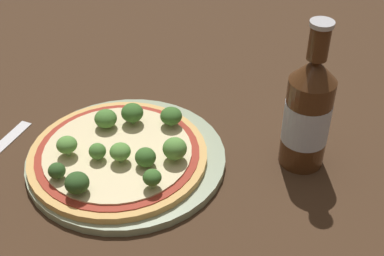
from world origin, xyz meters
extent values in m
plane|color=#3D2819|center=(0.00, 0.00, 0.00)|extent=(3.00, 3.00, 0.00)
cylinder|color=#93A384|center=(0.00, 0.01, 0.01)|extent=(0.28, 0.28, 0.01)
cylinder|color=tan|center=(-0.01, 0.00, 0.02)|extent=(0.25, 0.25, 0.01)
cylinder|color=maroon|center=(-0.01, 0.00, 0.02)|extent=(0.23, 0.23, 0.00)
cylinder|color=beige|center=(-0.01, 0.00, 0.02)|extent=(0.21, 0.21, 0.00)
cylinder|color=#89A866|center=(-0.08, -0.02, 0.03)|extent=(0.01, 0.01, 0.01)
ellipsoid|color=#568E3D|center=(-0.08, -0.02, 0.04)|extent=(0.03, 0.03, 0.02)
cylinder|color=#89A866|center=(0.04, -0.03, 0.03)|extent=(0.01, 0.01, 0.01)
ellipsoid|color=#386628|center=(0.04, -0.03, 0.04)|extent=(0.03, 0.03, 0.03)
cylinder|color=#89A866|center=(0.00, -0.02, 0.03)|extent=(0.01, 0.01, 0.01)
ellipsoid|color=#568E3D|center=(0.00, -0.02, 0.04)|extent=(0.03, 0.03, 0.02)
cylinder|color=#89A866|center=(0.05, -0.07, 0.03)|extent=(0.01, 0.01, 0.01)
ellipsoid|color=#386628|center=(0.05, -0.07, 0.04)|extent=(0.02, 0.02, 0.02)
cylinder|color=#89A866|center=(0.06, 0.07, 0.03)|extent=(0.01, 0.01, 0.01)
ellipsoid|color=#386628|center=(0.06, 0.07, 0.04)|extent=(0.03, 0.03, 0.02)
cylinder|color=#89A866|center=(-0.03, -0.02, 0.03)|extent=(0.01, 0.01, 0.01)
ellipsoid|color=#477A33|center=(-0.03, -0.02, 0.04)|extent=(0.02, 0.02, 0.02)
cylinder|color=#89A866|center=(0.00, 0.07, 0.03)|extent=(0.01, 0.01, 0.01)
ellipsoid|color=#386628|center=(0.00, 0.07, 0.04)|extent=(0.03, 0.03, 0.03)
cylinder|color=#89A866|center=(-0.04, -0.09, 0.03)|extent=(0.01, 0.01, 0.01)
ellipsoid|color=#2D5123|center=(-0.04, -0.09, 0.04)|extent=(0.03, 0.03, 0.03)
cylinder|color=#89A866|center=(-0.08, -0.06, 0.03)|extent=(0.01, 0.01, 0.01)
ellipsoid|color=#2D5123|center=(-0.08, -0.06, 0.04)|extent=(0.02, 0.02, 0.02)
cylinder|color=#89A866|center=(0.07, -0.01, 0.03)|extent=(0.01, 0.01, 0.01)
ellipsoid|color=#568E3D|center=(0.07, -0.01, 0.05)|extent=(0.03, 0.03, 0.03)
cylinder|color=#89A866|center=(-0.04, 0.05, 0.03)|extent=(0.01, 0.01, 0.01)
ellipsoid|color=#477A33|center=(-0.04, 0.05, 0.04)|extent=(0.03, 0.03, 0.03)
cylinder|color=#472814|center=(0.25, 0.03, 0.07)|extent=(0.06, 0.06, 0.14)
cylinder|color=#B2BCD1|center=(0.25, 0.03, 0.07)|extent=(0.06, 0.06, 0.06)
cone|color=#472814|center=(0.25, 0.03, 0.15)|extent=(0.06, 0.06, 0.03)
cylinder|color=#472814|center=(0.25, 0.03, 0.19)|extent=(0.03, 0.03, 0.05)
cylinder|color=#B2B2B7|center=(0.25, 0.03, 0.22)|extent=(0.03, 0.03, 0.01)
camera|label=1|loc=(0.15, -0.56, 0.51)|focal=50.00mm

